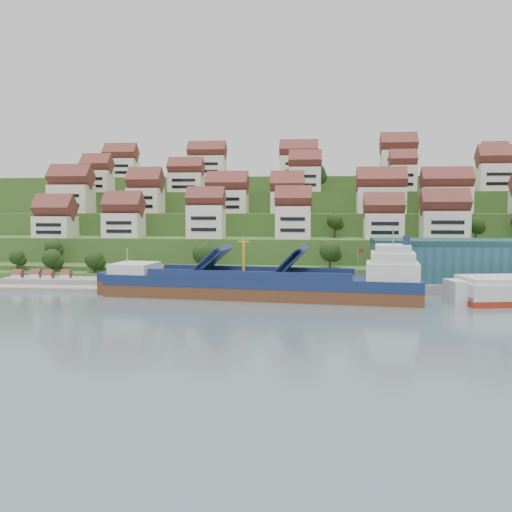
# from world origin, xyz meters

# --- Properties ---
(ground) EXTENTS (300.00, 300.00, 0.00)m
(ground) POSITION_xyz_m (0.00, 0.00, 0.00)
(ground) COLOR slate
(ground) RESTS_ON ground
(quay) EXTENTS (180.00, 14.00, 2.20)m
(quay) POSITION_xyz_m (20.00, 15.00, 1.10)
(quay) COLOR gray
(quay) RESTS_ON ground
(pebble_beach) EXTENTS (45.00, 20.00, 1.00)m
(pebble_beach) POSITION_xyz_m (-58.00, 12.00, 0.50)
(pebble_beach) COLOR gray
(pebble_beach) RESTS_ON ground
(hillside) EXTENTS (260.00, 128.00, 31.00)m
(hillside) POSITION_xyz_m (0.00, 103.55, 10.66)
(hillside) COLOR #2D4C1E
(hillside) RESTS_ON ground
(hillside_village) EXTENTS (156.57, 62.43, 29.12)m
(hillside_village) POSITION_xyz_m (2.11, 60.45, 24.12)
(hillside_village) COLOR silver
(hillside_village) RESTS_ON ground
(hillside_trees) EXTENTS (139.89, 62.07, 32.27)m
(hillside_trees) POSITION_xyz_m (-10.93, 45.53, 17.08)
(hillside_trees) COLOR #1E3712
(hillside_trees) RESTS_ON ground
(warehouse) EXTENTS (60.00, 15.00, 10.00)m
(warehouse) POSITION_xyz_m (52.00, 17.00, 7.20)
(warehouse) COLOR #245362
(warehouse) RESTS_ON quay
(flagpole) EXTENTS (1.28, 0.16, 8.00)m
(flagpole) POSITION_xyz_m (18.11, 10.00, 6.88)
(flagpole) COLOR gray
(flagpole) RESTS_ON quay
(beach_huts) EXTENTS (14.40, 3.70, 2.20)m
(beach_huts) POSITION_xyz_m (-60.00, 10.75, 2.10)
(beach_huts) COLOR white
(beach_huts) RESTS_ON pebble_beach
(cargo_ship) EXTENTS (69.87, 17.54, 15.22)m
(cargo_ship) POSITION_xyz_m (-2.08, -1.09, 2.98)
(cargo_ship) COLOR brown
(cargo_ship) RESTS_ON ground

